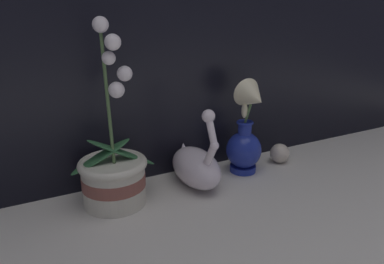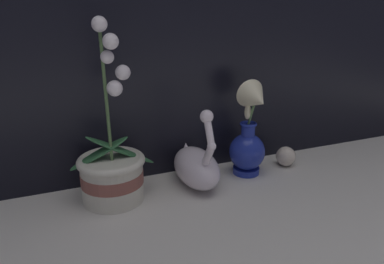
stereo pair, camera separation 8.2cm
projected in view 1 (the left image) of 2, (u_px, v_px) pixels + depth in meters
ground_plane at (221, 200)px, 0.96m from camera, size 2.80×2.80×0.00m
orchid_potted_plant at (114, 172)px, 0.92m from camera, size 0.22×0.17×0.45m
swan_figurine at (196, 165)px, 1.03m from camera, size 0.11×0.22×0.23m
blue_vase at (246, 137)px, 1.08m from camera, size 0.10×0.13×0.28m
glass_sphere at (280, 153)px, 1.18m from camera, size 0.06×0.06×0.06m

